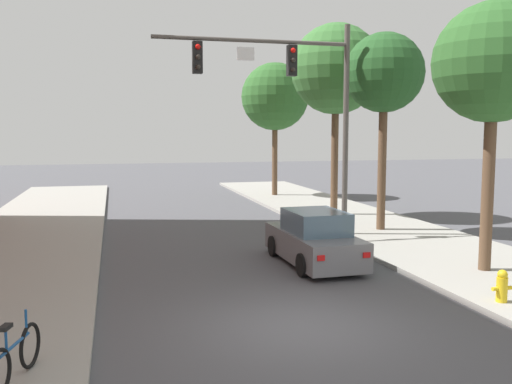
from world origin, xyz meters
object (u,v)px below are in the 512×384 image
(bicycle_leaning, at_px, (15,357))
(street_tree_second, at_px, (384,74))
(street_tree_nearest, at_px, (493,64))
(car_lead_grey, at_px, (314,240))
(street_tree_third, at_px, (336,70))
(traffic_signal_mast, at_px, (294,89))
(fire_hydrant, at_px, (502,286))
(street_tree_farthest, at_px, (275,97))

(bicycle_leaning, relative_size, street_tree_second, 0.23)
(bicycle_leaning, distance_m, street_tree_nearest, 12.95)
(car_lead_grey, relative_size, street_tree_third, 0.50)
(street_tree_third, bearing_deg, street_tree_second, -87.01)
(traffic_signal_mast, relative_size, street_tree_third, 0.88)
(fire_hydrant, height_order, street_tree_third, street_tree_third)
(traffic_signal_mast, relative_size, street_tree_nearest, 1.06)
(traffic_signal_mast, xyz_separation_m, bicycle_leaning, (-7.66, -10.13, -4.82))
(traffic_signal_mast, bearing_deg, street_tree_farthest, 76.51)
(traffic_signal_mast, distance_m, street_tree_third, 5.98)
(car_lead_grey, height_order, street_tree_second, street_tree_second)
(fire_hydrant, xyz_separation_m, street_tree_second, (1.70, 9.06, 5.50))
(traffic_signal_mast, bearing_deg, street_tree_second, 8.09)
(fire_hydrant, bearing_deg, traffic_signal_mast, 103.27)
(traffic_signal_mast, height_order, street_tree_second, traffic_signal_mast)
(fire_hydrant, relative_size, street_tree_second, 0.10)
(traffic_signal_mast, relative_size, street_tree_farthest, 0.97)
(car_lead_grey, bearing_deg, street_tree_third, 64.06)
(car_lead_grey, distance_m, street_tree_nearest, 6.77)
(traffic_signal_mast, xyz_separation_m, street_tree_nearest, (3.50, -5.95, 0.26))
(street_tree_third, distance_m, street_tree_farthest, 8.22)
(street_tree_nearest, xyz_separation_m, street_tree_second, (0.22, 6.48, 0.38))
(bicycle_leaning, xyz_separation_m, street_tree_third, (11.16, 14.82, 6.07))
(fire_hydrant, relative_size, street_tree_nearest, 0.10)
(car_lead_grey, bearing_deg, street_tree_nearest, -30.05)
(car_lead_grey, xyz_separation_m, street_tree_second, (4.25, 4.15, 5.28))
(street_tree_second, bearing_deg, street_tree_farthest, 92.92)
(street_tree_second, bearing_deg, car_lead_grey, -135.74)
(street_tree_nearest, height_order, street_tree_farthest, street_tree_farthest)
(traffic_signal_mast, height_order, street_tree_nearest, traffic_signal_mast)
(street_tree_nearest, bearing_deg, car_lead_grey, 149.95)
(car_lead_grey, distance_m, street_tree_second, 7.95)
(car_lead_grey, bearing_deg, street_tree_second, 44.26)
(bicycle_leaning, bearing_deg, traffic_signal_mast, 52.93)
(traffic_signal_mast, xyz_separation_m, fire_hydrant, (2.01, -8.54, -4.85))
(bicycle_leaning, distance_m, street_tree_second, 16.52)
(car_lead_grey, relative_size, bicycle_leaning, 2.48)
(bicycle_leaning, distance_m, fire_hydrant, 9.80)
(car_lead_grey, xyz_separation_m, street_tree_nearest, (4.04, -2.34, 4.90))
(car_lead_grey, xyz_separation_m, bicycle_leaning, (-7.12, -6.52, -0.18))
(bicycle_leaning, relative_size, street_tree_nearest, 0.24)
(traffic_signal_mast, distance_m, street_tree_farthest, 13.24)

